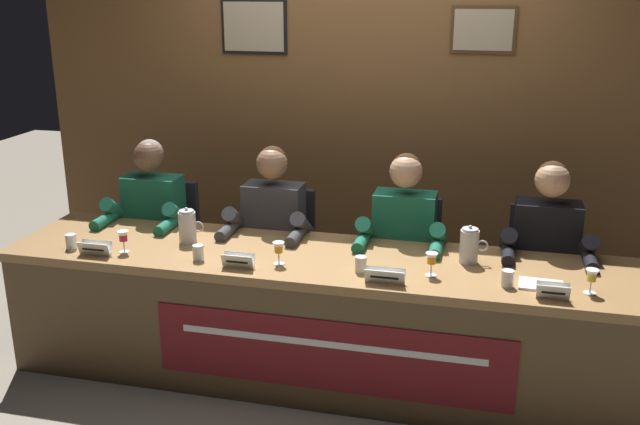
% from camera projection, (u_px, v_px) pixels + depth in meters
% --- Properties ---
extents(ground_plane, '(12.00, 12.00, 0.00)m').
position_uv_depth(ground_plane, '(320.00, 374.00, 4.14)').
color(ground_plane, gray).
extents(wall_back_panelled, '(4.72, 0.14, 2.60)m').
position_uv_depth(wall_back_panelled, '(365.00, 113.00, 4.95)').
color(wall_back_panelled, brown).
rests_on(wall_back_panelled, ground_plane).
extents(conference_table, '(3.52, 0.78, 0.73)m').
position_uv_depth(conference_table, '(316.00, 302.00, 3.88)').
color(conference_table, olive).
rests_on(conference_table, ground_plane).
extents(chair_far_left, '(0.44, 0.44, 0.90)m').
position_uv_depth(chair_far_left, '(166.00, 251.00, 4.81)').
color(chair_far_left, black).
rests_on(chair_far_left, ground_plane).
extents(panelist_far_left, '(0.51, 0.48, 1.23)m').
position_uv_depth(panelist_far_left, '(149.00, 222.00, 4.54)').
color(panelist_far_left, black).
rests_on(panelist_far_left, ground_plane).
extents(nameplate_far_left, '(0.19, 0.06, 0.08)m').
position_uv_depth(nameplate_far_left, '(95.00, 249.00, 3.91)').
color(nameplate_far_left, white).
rests_on(nameplate_far_left, conference_table).
extents(juice_glass_far_left, '(0.06, 0.06, 0.12)m').
position_uv_depth(juice_glass_far_left, '(123.00, 238.00, 3.94)').
color(juice_glass_far_left, white).
rests_on(juice_glass_far_left, conference_table).
extents(water_cup_far_left, '(0.06, 0.06, 0.08)m').
position_uv_depth(water_cup_far_left, '(71.00, 242.00, 4.01)').
color(water_cup_far_left, silver).
rests_on(water_cup_far_left, conference_table).
extents(chair_center_left, '(0.44, 0.44, 0.90)m').
position_uv_depth(chair_center_left, '(280.00, 262.00, 4.62)').
color(chair_center_left, black).
rests_on(chair_center_left, ground_plane).
extents(panelist_center_left, '(0.51, 0.48, 1.23)m').
position_uv_depth(panelist_center_left, '(270.00, 232.00, 4.36)').
color(panelist_center_left, black).
rests_on(panelist_center_left, ground_plane).
extents(nameplate_center_left, '(0.17, 0.06, 0.08)m').
position_uv_depth(nameplate_center_left, '(238.00, 261.00, 3.74)').
color(nameplate_center_left, white).
rests_on(nameplate_center_left, conference_table).
extents(juice_glass_center_left, '(0.06, 0.06, 0.12)m').
position_uv_depth(juice_glass_center_left, '(279.00, 249.00, 3.78)').
color(juice_glass_center_left, white).
rests_on(juice_glass_center_left, conference_table).
extents(water_cup_center_left, '(0.06, 0.06, 0.08)m').
position_uv_depth(water_cup_center_left, '(198.00, 254.00, 3.85)').
color(water_cup_center_left, silver).
rests_on(water_cup_center_left, conference_table).
extents(chair_center_right, '(0.44, 0.44, 0.90)m').
position_uv_depth(chair_center_right, '(405.00, 273.00, 4.44)').
color(chair_center_right, black).
rests_on(chair_center_right, ground_plane).
extents(panelist_center_right, '(0.51, 0.48, 1.23)m').
position_uv_depth(panelist_center_right, '(402.00, 242.00, 4.17)').
color(panelist_center_right, black).
rests_on(panelist_center_right, ground_plane).
extents(nameplate_center_right, '(0.20, 0.06, 0.08)m').
position_uv_depth(nameplate_center_right, '(385.00, 276.00, 3.54)').
color(nameplate_center_right, white).
rests_on(nameplate_center_right, conference_table).
extents(juice_glass_center_right, '(0.06, 0.06, 0.12)m').
position_uv_depth(juice_glass_center_right, '(432.00, 260.00, 3.63)').
color(juice_glass_center_right, white).
rests_on(juice_glass_center_right, conference_table).
extents(water_cup_center_right, '(0.06, 0.06, 0.08)m').
position_uv_depth(water_cup_center_right, '(361.00, 265.00, 3.69)').
color(water_cup_center_right, silver).
rests_on(water_cup_center_right, conference_table).
extents(chair_far_right, '(0.44, 0.44, 0.90)m').
position_uv_depth(chair_far_right, '(539.00, 286.00, 4.26)').
color(chair_far_right, black).
rests_on(chair_far_right, ground_plane).
extents(panelist_far_right, '(0.51, 0.48, 1.23)m').
position_uv_depth(panelist_far_right, '(546.00, 254.00, 3.99)').
color(panelist_far_right, black).
rests_on(panelist_far_right, ground_plane).
extents(nameplate_far_right, '(0.15, 0.06, 0.08)m').
position_uv_depth(nameplate_far_right, '(553.00, 291.00, 3.37)').
color(nameplate_far_right, white).
rests_on(nameplate_far_right, conference_table).
extents(juice_glass_far_right, '(0.06, 0.06, 0.12)m').
position_uv_depth(juice_glass_far_right, '(592.00, 277.00, 3.42)').
color(juice_glass_far_right, white).
rests_on(juice_glass_far_right, conference_table).
extents(water_cup_far_right, '(0.06, 0.06, 0.08)m').
position_uv_depth(water_cup_far_right, '(507.00, 279.00, 3.51)').
color(water_cup_far_right, silver).
rests_on(water_cup_far_right, conference_table).
extents(water_pitcher_left_side, '(0.15, 0.10, 0.21)m').
position_uv_depth(water_pitcher_left_side, '(188.00, 226.00, 4.10)').
color(water_pitcher_left_side, silver).
rests_on(water_pitcher_left_side, conference_table).
extents(water_pitcher_right_side, '(0.15, 0.10, 0.21)m').
position_uv_depth(water_pitcher_right_side, '(469.00, 246.00, 3.80)').
color(water_pitcher_right_side, silver).
rests_on(water_pitcher_right_side, conference_table).
extents(document_stack_far_right, '(0.22, 0.16, 0.01)m').
position_uv_depth(document_stack_far_right, '(541.00, 285.00, 3.52)').
color(document_stack_far_right, white).
rests_on(document_stack_far_right, conference_table).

